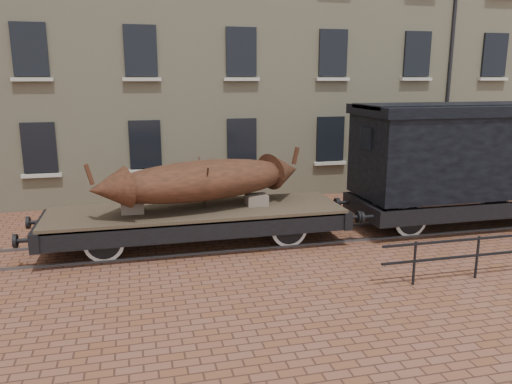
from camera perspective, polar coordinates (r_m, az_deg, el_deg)
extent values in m
plane|color=brown|center=(14.10, -1.29, -5.70)|extent=(90.00, 90.00, 0.00)
cube|color=tan|center=(23.92, 0.54, 18.93)|extent=(40.00, 10.00, 14.00)
cube|color=black|center=(18.42, -23.52, 4.68)|extent=(1.10, 0.12, 1.70)
cube|color=#B7B4A8|center=(18.51, -23.28, 1.75)|extent=(1.30, 0.18, 0.12)
cube|color=black|center=(18.16, -12.54, 5.34)|extent=(1.10, 0.12, 1.70)
cube|color=#B7B4A8|center=(18.24, -12.39, 2.36)|extent=(1.30, 0.18, 0.12)
cube|color=black|center=(18.56, -1.64, 5.80)|extent=(1.10, 0.12, 1.70)
cube|color=#B7B4A8|center=(18.65, -1.58, 2.88)|extent=(1.30, 0.18, 0.12)
cube|color=black|center=(19.60, 8.47, 6.05)|extent=(1.10, 0.12, 1.70)
cube|color=#B7B4A8|center=(19.68, 8.45, 3.28)|extent=(1.30, 0.18, 0.12)
cube|color=black|center=(21.17, 17.33, 6.11)|extent=(1.10, 0.12, 1.70)
cube|color=#B7B4A8|center=(21.24, 17.24, 3.54)|extent=(1.30, 0.18, 0.12)
cube|color=black|center=(23.16, 24.82, 6.05)|extent=(1.10, 0.12, 1.70)
cube|color=#B7B4A8|center=(23.23, 24.69, 3.70)|extent=(1.30, 0.18, 0.12)
cube|color=black|center=(18.30, -24.44, 14.63)|extent=(1.10, 0.12, 1.70)
cube|color=#B7B4A8|center=(18.22, -24.19, 11.66)|extent=(1.30, 0.18, 0.12)
cube|color=black|center=(18.03, -13.06, 15.47)|extent=(1.10, 0.12, 1.70)
cube|color=#B7B4A8|center=(17.95, -12.90, 12.45)|extent=(1.30, 0.18, 0.12)
cube|color=black|center=(18.44, -1.70, 15.72)|extent=(1.10, 0.12, 1.70)
cube|color=#B7B4A8|center=(18.36, -1.64, 12.77)|extent=(1.30, 0.18, 0.12)
cube|color=black|center=(19.48, 8.79, 15.43)|extent=(1.10, 0.12, 1.70)
cube|color=#B7B4A8|center=(19.41, 8.77, 12.63)|extent=(1.30, 0.18, 0.12)
cube|color=black|center=(21.06, 17.94, 14.78)|extent=(1.10, 0.12, 1.70)
cube|color=#B7B4A8|center=(20.99, 17.84, 12.19)|extent=(1.30, 0.18, 0.12)
cube|color=black|center=(23.06, 25.59, 13.94)|extent=(1.10, 0.12, 1.70)
cube|color=#B7B4A8|center=(23.00, 25.46, 11.59)|extent=(1.30, 0.18, 0.12)
cylinder|color=black|center=(21.99, 21.77, 18.59)|extent=(0.14, 0.14, 14.00)
cube|color=#59595E|center=(13.43, -0.62, -6.53)|extent=(30.00, 0.08, 0.06)
cube|color=#59595E|center=(14.76, -1.90, -4.72)|extent=(30.00, 0.08, 0.06)
cylinder|color=black|center=(11.67, 17.65, -7.78)|extent=(0.06, 0.06, 1.00)
cylinder|color=black|center=(12.55, 23.95, -6.83)|extent=(0.06, 0.06, 1.00)
cube|color=#46392A|center=(13.60, -6.81, -2.15)|extent=(7.86, 2.31, 0.13)
cube|color=black|center=(12.65, -6.17, -4.48)|extent=(7.86, 0.17, 0.47)
cube|color=black|center=(14.69, -7.30, -2.04)|extent=(7.86, 0.17, 0.47)
cube|color=black|center=(13.79, -23.24, -4.02)|extent=(0.23, 2.41, 0.47)
cylinder|color=black|center=(13.11, -25.04, -5.05)|extent=(0.37, 0.10, 0.10)
cylinder|color=black|center=(13.14, -25.80, -5.07)|extent=(0.08, 0.34, 0.34)
cylinder|color=black|center=(14.59, -23.90, -3.19)|extent=(0.37, 0.10, 0.10)
cylinder|color=black|center=(14.62, -24.59, -3.22)|extent=(0.08, 0.34, 0.34)
cube|color=black|center=(14.65, 8.67, -2.14)|extent=(0.23, 2.41, 0.47)
cylinder|color=black|center=(14.07, 10.99, -2.86)|extent=(0.37, 0.10, 0.10)
cylinder|color=black|center=(14.14, 11.65, -2.80)|extent=(0.08, 0.34, 0.34)
cylinder|color=black|center=(15.46, 8.57, -1.33)|extent=(0.37, 0.10, 0.10)
cylinder|color=black|center=(15.52, 9.18, -1.29)|extent=(0.08, 0.34, 0.34)
cylinder|color=black|center=(13.68, -16.86, -4.65)|extent=(0.10, 1.99, 0.10)
cylinder|color=silver|center=(12.99, -17.00, -5.59)|extent=(1.01, 0.07, 1.01)
cylinder|color=black|center=(12.99, -17.00, -5.59)|extent=(0.83, 0.10, 0.83)
cube|color=black|center=(12.80, -17.10, -4.70)|extent=(0.94, 0.08, 0.10)
cylinder|color=silver|center=(14.36, -16.72, -3.80)|extent=(1.01, 0.07, 1.01)
cylinder|color=black|center=(14.36, -16.72, -3.80)|extent=(0.83, 0.10, 0.83)
cube|color=black|center=(14.42, -16.77, -2.71)|extent=(0.94, 0.08, 0.10)
cylinder|color=black|center=(14.21, 2.95, -3.44)|extent=(0.10, 1.99, 0.10)
cylinder|color=silver|center=(13.55, 3.83, -4.27)|extent=(1.01, 0.07, 1.01)
cylinder|color=black|center=(13.55, 3.83, -4.27)|extent=(0.83, 0.10, 0.83)
cube|color=black|center=(13.37, 4.00, -3.39)|extent=(0.94, 0.08, 0.10)
cylinder|color=silver|center=(14.87, 2.15, -2.68)|extent=(1.01, 0.07, 1.01)
cylinder|color=black|center=(14.87, 2.15, -2.68)|extent=(0.83, 0.10, 0.83)
cube|color=black|center=(14.93, 2.03, -1.62)|extent=(0.94, 0.08, 0.10)
cube|color=black|center=(13.71, -6.76, -3.80)|extent=(4.19, 0.06, 0.06)
cube|color=gray|center=(13.46, -13.93, -1.69)|extent=(0.58, 0.52, 0.29)
cube|color=gray|center=(13.84, 0.07, -0.90)|extent=(0.58, 0.52, 0.29)
ellipsoid|color=#532A1A|center=(13.44, -5.99, 1.33)|extent=(5.60, 3.04, 1.07)
cone|color=#532A1A|center=(12.66, -16.57, 0.35)|extent=(1.16, 1.23, 1.01)
cube|color=#532A1A|center=(12.50, -18.53, 1.91)|extent=(0.23, 0.16, 0.51)
cone|color=#532A1A|center=(14.60, 3.16, 2.49)|extent=(1.16, 1.23, 1.01)
cube|color=#532A1A|center=(14.76, 4.54, 4.15)|extent=(0.23, 0.16, 0.51)
cylinder|color=#3B2920|center=(13.05, -5.71, 0.39)|extent=(0.05, 0.91, 1.30)
cylinder|color=#3B2920|center=(13.89, -6.23, 1.15)|extent=(0.05, 0.91, 1.30)
cube|color=black|center=(15.75, 24.34, -2.10)|extent=(6.26, 0.17, 0.47)
cube|color=black|center=(17.55, 19.79, -0.26)|extent=(6.26, 0.17, 0.47)
cube|color=black|center=(15.05, 12.19, -1.89)|extent=(0.23, 2.50, 0.47)
cylinder|color=black|center=(14.13, 11.95, -2.85)|extent=(0.08, 0.33, 0.33)
cylinder|color=black|center=(15.59, 9.31, -1.25)|extent=(0.08, 0.33, 0.33)
cylinder|color=black|center=(15.63, 15.95, -2.41)|extent=(0.10, 1.98, 0.10)
cylinder|color=silver|center=(15.04, 17.29, -3.11)|extent=(1.00, 0.07, 1.00)
cylinder|color=black|center=(15.04, 17.29, -3.11)|extent=(0.82, 0.10, 0.82)
cylinder|color=silver|center=(16.24, 14.70, -1.77)|extent=(1.00, 0.07, 1.00)
cylinder|color=black|center=(16.24, 14.70, -1.77)|extent=(0.82, 0.10, 0.82)
cylinder|color=black|center=(17.90, 27.05, -1.43)|extent=(0.10, 1.98, 0.10)
cylinder|color=silver|center=(18.44, 25.61, -0.90)|extent=(1.00, 0.07, 1.00)
cylinder|color=black|center=(18.44, 25.61, -0.90)|extent=(0.82, 0.10, 0.82)
cube|color=black|center=(16.36, 22.39, 4.01)|extent=(6.26, 2.50, 2.40)
cube|color=black|center=(16.23, 22.80, 8.71)|extent=(6.45, 2.65, 0.29)
cube|color=black|center=(16.22, 22.83, 9.11)|extent=(6.45, 1.77, 0.13)
cube|color=black|center=(14.66, 12.51, 6.02)|extent=(0.08, 0.63, 0.63)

